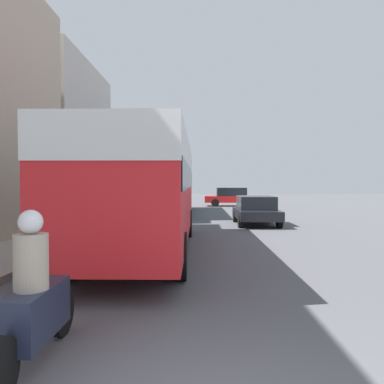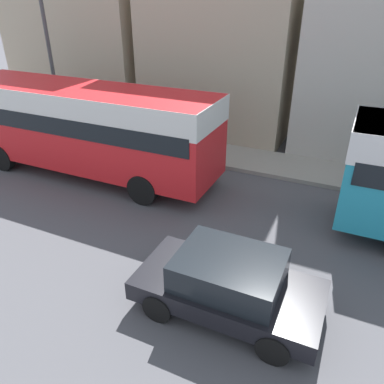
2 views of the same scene
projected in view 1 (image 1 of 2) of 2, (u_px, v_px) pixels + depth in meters
building_far_terrace at (33, 141)px, 21.59m from camera, size 6.90×9.02×8.76m
bus_lead at (145, 181)px, 10.72m from camera, size 2.58×9.89×3.16m
bus_following at (171, 182)px, 24.40m from camera, size 2.56×10.00×3.16m
motorcycle_behind_lead at (34, 305)px, 4.07m from camera, size 0.38×2.24×1.73m
car_crossing at (231, 197)px, 31.44m from camera, size 4.49×1.89×1.55m
car_far_curb at (256, 210)px, 17.70m from camera, size 1.93×3.82×1.36m
pedestrian_near_curb at (131, 194)px, 29.35m from camera, size 0.40×0.40×1.86m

